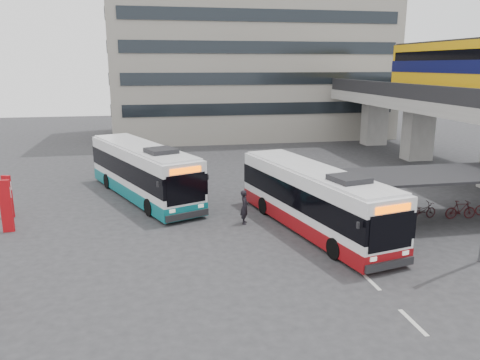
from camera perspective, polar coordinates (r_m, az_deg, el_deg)
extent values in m
plane|color=#28282B|center=(20.40, 5.39, -9.07)|extent=(120.00, 120.00, 0.00)
cube|color=gray|center=(42.78, 20.88, 5.39)|extent=(2.20, 1.60, 4.60)
cube|color=gray|center=(49.70, 16.07, 6.82)|extent=(2.20, 1.60, 4.60)
cube|color=gray|center=(37.56, 26.02, 8.08)|extent=(8.00, 32.00, 0.90)
cube|color=black|center=(35.38, 21.25, 9.90)|extent=(0.35, 32.00, 1.10)
cylinder|color=#595B60|center=(25.46, 10.45, -1.70)|extent=(0.12, 0.12, 2.40)
cylinder|color=#595B60|center=(22.29, 13.79, -4.12)|extent=(0.12, 0.12, 2.40)
cube|color=black|center=(25.77, 22.04, 0.63)|extent=(10.00, 4.00, 0.12)
imported|color=black|center=(24.40, 13.66, -4.40)|extent=(1.71, 0.60, 0.90)
imported|color=black|center=(25.26, 17.81, -3.93)|extent=(1.66, 0.47, 1.00)
imported|color=black|center=(26.28, 21.64, -3.69)|extent=(1.71, 0.60, 0.90)
imported|color=black|center=(27.37, 25.20, -3.25)|extent=(1.66, 0.47, 1.00)
cube|color=gray|center=(55.38, 1.05, 18.59)|extent=(30.00, 15.00, 25.00)
cube|color=beige|center=(16.41, 20.34, -15.95)|extent=(0.15, 1.60, 0.01)
cube|color=beige|center=(18.72, 15.56, -11.73)|extent=(0.15, 1.60, 0.01)
cube|color=beige|center=(21.20, 11.97, -8.40)|extent=(0.15, 1.60, 0.01)
cube|color=white|center=(23.14, 8.89, -1.94)|extent=(4.71, 11.40, 2.56)
cube|color=maroon|center=(23.48, 8.79, -4.72)|extent=(4.76, 11.45, 0.70)
cube|color=black|center=(23.11, 8.91, -1.66)|extent=(4.78, 11.43, 1.07)
cube|color=#F75700|center=(18.60, 18.15, -3.34)|extent=(1.64, 0.43, 0.28)
cube|color=black|center=(20.55, 13.17, 0.12)|extent=(1.71, 1.76, 0.26)
cylinder|color=black|center=(20.14, 11.50, -8.19)|extent=(0.47, 0.97, 0.93)
cylinder|color=black|center=(26.59, 7.25, -2.56)|extent=(0.47, 0.97, 0.93)
cube|color=white|center=(29.09, -11.82, 1.35)|extent=(6.75, 11.72, 2.67)
cube|color=#0B6066|center=(29.38, -11.70, -1.01)|extent=(6.80, 11.77, 0.73)
cube|color=black|center=(29.06, -11.83, 1.58)|extent=(6.81, 11.76, 1.12)
cube|color=#F75700|center=(23.66, -6.66, 1.17)|extent=(1.63, 0.74, 0.29)
cube|color=black|center=(26.14, -9.60, 3.52)|extent=(1.97, 2.00, 0.27)
cylinder|color=black|center=(25.64, -10.96, -3.28)|extent=(0.64, 1.01, 0.97)
cylinder|color=black|center=(32.75, -11.96, 0.42)|extent=(0.64, 1.01, 0.97)
imported|color=black|center=(23.87, 0.56, -3.31)|extent=(0.56, 0.73, 1.77)
cube|color=#AD0A10|center=(25.25, -26.61, -2.87)|extent=(0.52, 0.18, 2.60)
cube|color=white|center=(25.08, -26.78, -1.39)|extent=(0.56, 0.06, 0.52)
cube|color=#AD0A10|center=(27.63, -26.44, -1.82)|extent=(0.48, 0.27, 2.30)
cube|color=white|center=(27.49, -26.57, -0.62)|extent=(0.49, 0.19, 0.46)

